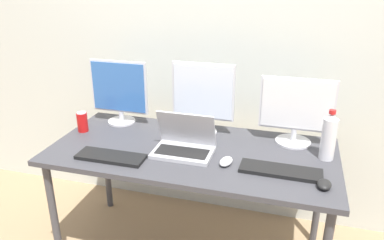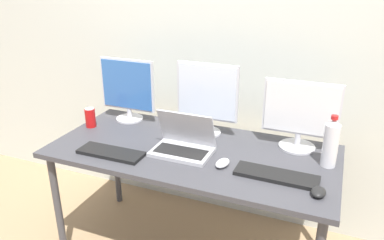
{
  "view_description": "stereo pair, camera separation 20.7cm",
  "coord_description": "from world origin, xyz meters",
  "px_view_note": "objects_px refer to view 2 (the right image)",
  "views": [
    {
      "loc": [
        0.53,
        -1.84,
        1.7
      ],
      "look_at": [
        0.0,
        0.0,
        0.92
      ],
      "focal_mm": 35.0,
      "sensor_mm": 36.0,
      "label": 1
    },
    {
      "loc": [
        0.72,
        -1.77,
        1.7
      ],
      "look_at": [
        0.0,
        0.0,
        0.92
      ],
      "focal_mm": 35.0,
      "sensor_mm": 36.0,
      "label": 2
    }
  ],
  "objects_px": {
    "monitor_center": "(207,97)",
    "monitor_right": "(300,114)",
    "work_desk": "(192,159)",
    "mouse_by_laptop": "(318,192)",
    "keyboard_main": "(276,175)",
    "keyboard_aux": "(111,153)",
    "mouse_by_keyboard": "(223,163)",
    "monitor_left": "(128,89)",
    "laptop_silver": "(184,143)",
    "water_bottle": "(331,143)",
    "soda_can_near_keyboard": "(90,118)"
  },
  "relations": [
    {
      "from": "monitor_center",
      "to": "monitor_right",
      "type": "distance_m",
      "value": 0.55
    },
    {
      "from": "work_desk",
      "to": "mouse_by_laptop",
      "type": "relative_size",
      "value": 17.53
    },
    {
      "from": "monitor_right",
      "to": "keyboard_main",
      "type": "bearing_deg",
      "value": -97.17
    },
    {
      "from": "monitor_center",
      "to": "keyboard_aux",
      "type": "distance_m",
      "value": 0.65
    },
    {
      "from": "mouse_by_keyboard",
      "to": "mouse_by_laptop",
      "type": "height_order",
      "value": "mouse_by_laptop"
    },
    {
      "from": "keyboard_main",
      "to": "mouse_by_laptop",
      "type": "xyz_separation_m",
      "value": [
        0.21,
        -0.09,
        0.01
      ]
    },
    {
      "from": "keyboard_main",
      "to": "mouse_by_keyboard",
      "type": "relative_size",
      "value": 3.93
    },
    {
      "from": "monitor_left",
      "to": "laptop_silver",
      "type": "xyz_separation_m",
      "value": [
        0.53,
        -0.3,
        -0.16
      ]
    },
    {
      "from": "monitor_left",
      "to": "mouse_by_laptop",
      "type": "distance_m",
      "value": 1.38
    },
    {
      "from": "keyboard_aux",
      "to": "laptop_silver",
      "type": "bearing_deg",
      "value": 26.9
    },
    {
      "from": "keyboard_aux",
      "to": "water_bottle",
      "type": "height_order",
      "value": "water_bottle"
    },
    {
      "from": "work_desk",
      "to": "soda_can_near_keyboard",
      "type": "relative_size",
      "value": 12.85
    },
    {
      "from": "monitor_left",
      "to": "laptop_silver",
      "type": "relative_size",
      "value": 1.27
    },
    {
      "from": "keyboard_main",
      "to": "water_bottle",
      "type": "height_order",
      "value": "water_bottle"
    },
    {
      "from": "soda_can_near_keyboard",
      "to": "monitor_left",
      "type": "bearing_deg",
      "value": 50.24
    },
    {
      "from": "monitor_right",
      "to": "soda_can_near_keyboard",
      "type": "bearing_deg",
      "value": -171.51
    },
    {
      "from": "keyboard_aux",
      "to": "soda_can_near_keyboard",
      "type": "xyz_separation_m",
      "value": [
        -0.34,
        0.29,
        0.05
      ]
    },
    {
      "from": "keyboard_main",
      "to": "keyboard_aux",
      "type": "relative_size",
      "value": 1.09
    },
    {
      "from": "monitor_left",
      "to": "monitor_right",
      "type": "relative_size",
      "value": 1.0
    },
    {
      "from": "soda_can_near_keyboard",
      "to": "monitor_center",
      "type": "bearing_deg",
      "value": 14.16
    },
    {
      "from": "work_desk",
      "to": "monitor_left",
      "type": "xyz_separation_m",
      "value": [
        -0.57,
        0.26,
        0.28
      ]
    },
    {
      "from": "soda_can_near_keyboard",
      "to": "mouse_by_laptop",
      "type": "bearing_deg",
      "value": -10.78
    },
    {
      "from": "keyboard_main",
      "to": "soda_can_near_keyboard",
      "type": "xyz_separation_m",
      "value": [
        -1.24,
        0.19,
        0.05
      ]
    },
    {
      "from": "monitor_right",
      "to": "laptop_silver",
      "type": "bearing_deg",
      "value": -153.4
    },
    {
      "from": "monitor_right",
      "to": "mouse_by_keyboard",
      "type": "distance_m",
      "value": 0.53
    },
    {
      "from": "keyboard_main",
      "to": "water_bottle",
      "type": "bearing_deg",
      "value": 45.5
    },
    {
      "from": "mouse_by_keyboard",
      "to": "soda_can_near_keyboard",
      "type": "distance_m",
      "value": 0.97
    },
    {
      "from": "laptop_silver",
      "to": "mouse_by_laptop",
      "type": "xyz_separation_m",
      "value": [
        0.74,
        -0.17,
        -0.04
      ]
    },
    {
      "from": "monitor_left",
      "to": "keyboard_main",
      "type": "height_order",
      "value": "monitor_left"
    },
    {
      "from": "keyboard_aux",
      "to": "monitor_right",
      "type": "bearing_deg",
      "value": 26.47
    },
    {
      "from": "work_desk",
      "to": "monitor_right",
      "type": "distance_m",
      "value": 0.66
    },
    {
      "from": "monitor_right",
      "to": "work_desk",
      "type": "bearing_deg",
      "value": -155.7
    },
    {
      "from": "keyboard_main",
      "to": "mouse_by_laptop",
      "type": "relative_size",
      "value": 4.45
    },
    {
      "from": "monitor_left",
      "to": "laptop_silver",
      "type": "height_order",
      "value": "monitor_left"
    },
    {
      "from": "work_desk",
      "to": "monitor_right",
      "type": "bearing_deg",
      "value": 24.3
    },
    {
      "from": "soda_can_near_keyboard",
      "to": "laptop_silver",
      "type": "bearing_deg",
      "value": -8.12
    },
    {
      "from": "monitor_left",
      "to": "laptop_silver",
      "type": "distance_m",
      "value": 0.64
    },
    {
      "from": "work_desk",
      "to": "monitor_left",
      "type": "bearing_deg",
      "value": 155.46
    },
    {
      "from": "monitor_center",
      "to": "water_bottle",
      "type": "xyz_separation_m",
      "value": [
        0.73,
        -0.15,
        -0.11
      ]
    },
    {
      "from": "monitor_left",
      "to": "monitor_center",
      "type": "bearing_deg",
      "value": -1.71
    },
    {
      "from": "monitor_right",
      "to": "keyboard_aux",
      "type": "xyz_separation_m",
      "value": [
        -0.94,
        -0.48,
        -0.2
      ]
    },
    {
      "from": "laptop_silver",
      "to": "keyboard_main",
      "type": "relative_size",
      "value": 0.8
    },
    {
      "from": "monitor_center",
      "to": "keyboard_main",
      "type": "relative_size",
      "value": 1.09
    },
    {
      "from": "keyboard_main",
      "to": "mouse_by_laptop",
      "type": "bearing_deg",
      "value": -22.37
    },
    {
      "from": "work_desk",
      "to": "soda_can_near_keyboard",
      "type": "xyz_separation_m",
      "value": [
        -0.73,
        0.06,
        0.13
      ]
    },
    {
      "from": "keyboard_main",
      "to": "keyboard_aux",
      "type": "bearing_deg",
      "value": -172.67
    },
    {
      "from": "monitor_left",
      "to": "soda_can_near_keyboard",
      "type": "distance_m",
      "value": 0.31
    },
    {
      "from": "monitor_left",
      "to": "keyboard_aux",
      "type": "relative_size",
      "value": 1.11
    },
    {
      "from": "work_desk",
      "to": "laptop_silver",
      "type": "height_order",
      "value": "laptop_silver"
    },
    {
      "from": "monitor_center",
      "to": "monitor_left",
      "type": "bearing_deg",
      "value": 178.29
    }
  ]
}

